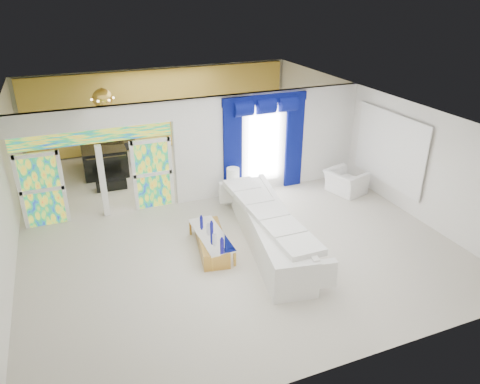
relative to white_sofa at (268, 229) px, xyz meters
name	(u,v)px	position (x,y,z in m)	size (l,w,h in m)	color
floor	(214,212)	(-0.68, 2.08, -0.42)	(12.00, 12.00, 0.00)	#B7AF9E
dividing_wall	(270,141)	(1.47, 3.08, 1.08)	(5.70, 0.18, 3.00)	white
dividing_header	(90,118)	(-3.53, 3.08, 2.30)	(4.30, 0.18, 0.55)	white
stained_panel_left	(42,190)	(-4.95, 3.08, 0.58)	(0.95, 0.04, 2.00)	#994C3F
stained_panel_right	(153,174)	(-2.10, 3.08, 0.58)	(0.95, 0.04, 2.00)	#994C3F
stained_transom	(93,137)	(-3.53, 3.08, 1.83)	(4.00, 0.05, 0.35)	#994C3F
window_pane	(264,145)	(1.22, 2.98, 1.03)	(1.00, 0.02, 2.30)	white
blue_drape_left	(233,151)	(0.22, 2.95, 0.98)	(0.55, 0.10, 2.80)	#030841
blue_drape_right	(294,142)	(2.22, 2.95, 0.98)	(0.55, 0.10, 2.80)	#030841
blue_pelmet	(265,99)	(1.22, 2.95, 2.40)	(2.60, 0.12, 0.25)	#030841
wall_mirror	(390,149)	(4.26, 1.08, 1.13)	(0.04, 2.70, 1.90)	white
gold_curtains	(162,109)	(-0.68, 7.98, 1.08)	(9.70, 0.12, 2.90)	gold
white_sofa	(268,229)	(0.00, 0.00, 0.00)	(0.95, 4.42, 0.84)	white
coffee_table	(211,242)	(-1.35, 0.30, -0.22)	(0.60, 1.80, 0.40)	#BC8B3A
console_table	(243,192)	(0.39, 2.58, -0.20)	(1.31, 0.41, 0.44)	white
table_lamp	(233,178)	(0.09, 2.58, 0.30)	(0.36, 0.36, 0.58)	white
armchair	(346,182)	(3.44, 1.83, -0.07)	(1.07, 0.94, 0.70)	white
grand_piano	(104,158)	(-3.11, 6.33, 0.04)	(1.38, 1.81, 0.91)	black
piano_bench	(111,184)	(-3.11, 4.73, -0.27)	(0.91, 0.36, 0.30)	black
tv_console	(37,192)	(-5.21, 4.48, -0.04)	(0.52, 0.48, 0.76)	tan
chandelier	(102,98)	(-2.98, 5.48, 2.23)	(0.60, 0.60, 0.60)	gold
decanters	(212,232)	(-1.33, 0.28, 0.08)	(0.18, 1.33, 0.30)	navy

